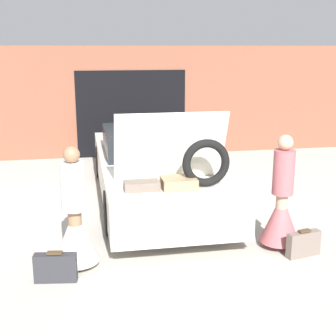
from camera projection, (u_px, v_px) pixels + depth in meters
ground_plane at (154, 198)px, 8.84m from camera, size 40.00×40.00×0.00m
garage_wall_back at (131, 102)px, 12.00m from camera, size 12.00×0.14×2.80m
car at (153, 168)px, 8.70m from camera, size 2.00×5.46×1.87m
person_left at (75, 225)px, 5.95m from camera, size 0.59×0.59×1.59m
person_right at (281, 208)px, 6.54m from camera, size 0.56×0.56×1.62m
suitcase_beside_left_person at (56, 268)px, 5.65m from camera, size 0.52×0.20×0.39m
suitcase_beside_right_person at (303, 244)px, 6.33m from camera, size 0.50×0.23×0.38m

